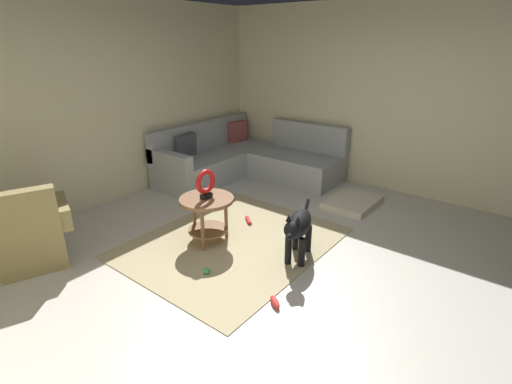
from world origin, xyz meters
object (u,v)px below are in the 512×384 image
at_px(dog_toy_rope, 248,221).
at_px(side_table, 207,208).
at_px(dog, 298,227).
at_px(dog_toy_ball, 207,271).
at_px(torus_sculpture, 206,183).
at_px(armchair, 29,237).
at_px(dog_bed_mat, 352,202).
at_px(sectional_couch, 245,160).
at_px(dog_toy_bone, 275,302).

bearing_deg(dog_toy_rope, side_table, 175.17).
xyz_separation_m(side_table, dog_toy_rope, (0.66, -0.06, -0.39)).
bearing_deg(dog, dog_toy_ball, 35.82).
distance_m(torus_sculpture, dog_toy_ball, 0.95).
bearing_deg(dog_toy_rope, dog, -111.06).
bearing_deg(armchair, dog_toy_ball, -36.71).
bearing_deg(dog_bed_mat, sectional_couch, 89.84).
bearing_deg(torus_sculpture, dog, -74.14).
bearing_deg(dog_toy_bone, dog_toy_ball, 92.02).
distance_m(torus_sculpture, dog_bed_mat, 2.26).
relative_size(armchair, dog_toy_ball, 13.65).
relative_size(side_table, dog, 0.73).
bearing_deg(dog_toy_bone, sectional_couch, 43.73).
relative_size(torus_sculpture, dog_bed_mat, 0.41).
xyz_separation_m(dog, dog_toy_rope, (0.37, 0.96, -0.35)).
relative_size(torus_sculpture, dog_toy_ball, 4.63).
xyz_separation_m(torus_sculpture, dog_bed_mat, (1.98, -0.86, -0.67)).
distance_m(armchair, dog_toy_rope, 2.40).
relative_size(dog_bed_mat, dog, 0.98).
distance_m(dog_bed_mat, dog_toy_bone, 2.47).
xyz_separation_m(side_table, dog_toy_ball, (-0.49, -0.45, -0.38)).
relative_size(torus_sculpture, dog_toy_bone, 1.81).
xyz_separation_m(sectional_couch, side_table, (-1.98, -1.08, 0.13)).
bearing_deg(torus_sculpture, dog_toy_rope, -4.83).
height_order(torus_sculpture, dog_bed_mat, torus_sculpture).
xyz_separation_m(sectional_couch, dog_bed_mat, (-0.01, -1.94, -0.24)).
bearing_deg(dog_toy_rope, torus_sculpture, 175.17).
xyz_separation_m(side_table, torus_sculpture, (0.00, -0.00, 0.29)).
relative_size(dog_toy_ball, dog_toy_rope, 0.37).
height_order(sectional_couch, dog_bed_mat, sectional_couch).
bearing_deg(dog_bed_mat, dog, -174.87).
bearing_deg(sectional_couch, dog_toy_ball, -148.14).
relative_size(sectional_couch, torus_sculpture, 6.90).
relative_size(dog, dog_toy_rope, 4.36).
height_order(sectional_couch, dog_toy_ball, sectional_couch).
distance_m(armchair, dog_toy_ball, 1.81).
height_order(side_table, dog_toy_rope, side_table).
distance_m(dog_bed_mat, dog, 1.73).
distance_m(torus_sculpture, dog_toy_bone, 1.50).
bearing_deg(dog_toy_rope, sectional_couch, 40.59).
relative_size(sectional_couch, dog_toy_bone, 12.50).
relative_size(dog, dog_toy_bone, 4.55).
xyz_separation_m(armchair, dog_toy_bone, (0.99, -2.31, -0.29)).
bearing_deg(dog_toy_rope, dog_toy_ball, -160.78).
bearing_deg(dog_toy_ball, side_table, 42.88).
relative_size(dog_bed_mat, dog_toy_ball, 11.36).
xyz_separation_m(sectional_couch, torus_sculpture, (-1.98, -1.08, 0.42)).
height_order(dog_toy_rope, dog_toy_bone, dog_toy_bone).
distance_m(sectional_couch, torus_sculpture, 2.30).
bearing_deg(armchair, dog_toy_rope, -7.00).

